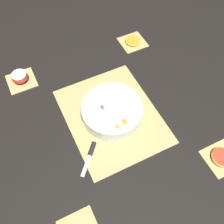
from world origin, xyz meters
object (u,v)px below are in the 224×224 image
object	(u,v)px
apple_half	(20,77)
orange_slice_whole	(133,41)
fruit_salad_bowl	(112,110)
grapefruit_slice	(222,157)
paring_knife	(91,151)

from	to	relation	value
apple_half	orange_slice_whole	size ratio (longest dim) A/B	0.94
fruit_salad_bowl	grapefruit_slice	xyz separation A→B (m)	(-0.35, -0.29, -0.03)
orange_slice_whole	apple_half	bearing A→B (deg)	90.00
apple_half	grapefruit_slice	world-z (taller)	apple_half
orange_slice_whole	grapefruit_slice	xyz separation A→B (m)	(-0.70, 0.00, 0.00)
orange_slice_whole	paring_knife	bearing A→B (deg)	137.16
apple_half	fruit_salad_bowl	bearing A→B (deg)	-140.59
fruit_salad_bowl	paring_knife	world-z (taller)	fruit_salad_bowl
orange_slice_whole	grapefruit_slice	world-z (taller)	grapefruit_slice
apple_half	grapefruit_slice	xyz separation A→B (m)	(-0.70, -0.57, -0.01)
fruit_salad_bowl	orange_slice_whole	bearing A→B (deg)	-39.44
apple_half	orange_slice_whole	bearing A→B (deg)	-90.00
apple_half	paring_knife	bearing A→B (deg)	-162.44
fruit_salad_bowl	grapefruit_slice	world-z (taller)	fruit_salad_bowl
paring_knife	grapefruit_slice	bearing A→B (deg)	-119.02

